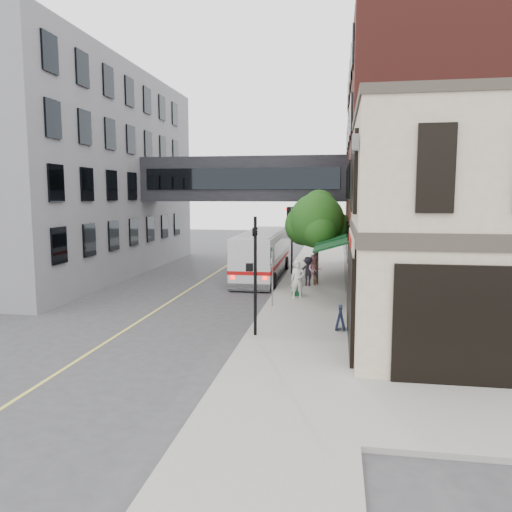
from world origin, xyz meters
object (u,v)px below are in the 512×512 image
(bus, at_px, (263,252))
(pedestrian_c, at_px, (308,271))
(sandwich_board, at_px, (340,318))
(pedestrian_a, at_px, (297,280))
(newspaper_box, at_px, (297,287))
(pedestrian_b, at_px, (314,270))

(bus, height_order, pedestrian_c, bus)
(pedestrian_c, height_order, sandwich_board, pedestrian_c)
(pedestrian_a, distance_m, newspaper_box, 0.89)
(pedestrian_c, xyz_separation_m, newspaper_box, (-0.40, -3.00, -0.42))
(pedestrian_a, bearing_deg, newspaper_box, 87.37)
(pedestrian_a, relative_size, newspaper_box, 2.24)
(pedestrian_b, bearing_deg, newspaper_box, -118.43)
(bus, relative_size, pedestrian_b, 6.08)
(bus, xyz_separation_m, sandwich_board, (5.05, -12.93, -1.05))
(pedestrian_a, relative_size, pedestrian_b, 1.06)
(pedestrian_c, distance_m, newspaper_box, 3.05)
(pedestrian_a, bearing_deg, pedestrian_c, 75.67)
(pedestrian_a, xyz_separation_m, pedestrian_c, (0.32, 3.70, -0.12))
(pedestrian_a, xyz_separation_m, newspaper_box, (-0.08, 0.70, -0.54))
(bus, bearing_deg, pedestrian_b, -43.65)
(newspaper_box, bearing_deg, pedestrian_c, 66.10)
(newspaper_box, bearing_deg, bus, 97.11)
(pedestrian_a, bearing_deg, sandwich_board, -78.80)
(bus, xyz_separation_m, newspaper_box, (2.81, -6.48, -1.09))
(pedestrian_c, bearing_deg, newspaper_box, -96.66)
(newspaper_box, distance_m, sandwich_board, 6.82)
(pedestrian_c, bearing_deg, pedestrian_a, -93.95)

